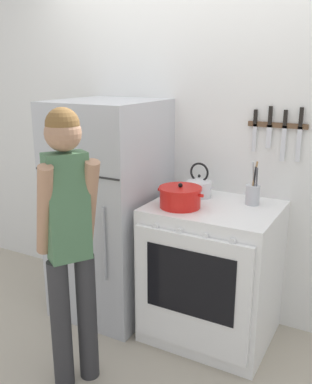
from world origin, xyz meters
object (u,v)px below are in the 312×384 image
tea_kettle (199,186)px  utensil_jar (253,194)px  refrigerator (110,209)px  stove_range (211,272)px  dutch_oven_pot (180,197)px  person (69,237)px

tea_kettle → utensil_jar: size_ratio=0.84×
refrigerator → stove_range: bearing=0.0°
dutch_oven_pot → utensil_jar: 0.47m
dutch_oven_pot → person: person is taller
refrigerator → stove_range: refrigerator is taller
dutch_oven_pot → tea_kettle: size_ratio=1.31×
refrigerator → person: size_ratio=0.98×
dutch_oven_pot → tea_kettle: bearing=87.0°
tea_kettle → utensil_jar: bearing=1.1°
tea_kettle → utensil_jar: 0.37m
refrigerator → utensil_jar: (1.00, 0.17, 0.22)m
stove_range → utensil_jar: (0.20, 0.17, 0.53)m
utensil_jar → person: bearing=-126.7°
refrigerator → stove_range: (0.79, 0.00, -0.31)m
tea_kettle → utensil_jar: (0.37, 0.01, -0.00)m
stove_range → refrigerator: bearing=-180.0°
refrigerator → tea_kettle: (0.63, 0.16, 0.22)m
dutch_oven_pot → person: 0.76m
utensil_jar → person: (-0.71, -0.95, -0.09)m
stove_range → person: size_ratio=0.58×
refrigerator → stove_range: 0.85m
dutch_oven_pot → utensil_jar: (0.38, 0.27, 0.01)m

